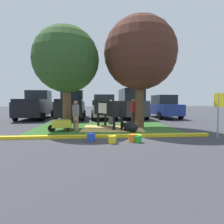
{
  "coord_description": "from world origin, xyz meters",
  "views": [
    {
      "loc": [
        -0.84,
        -8.54,
        1.55
      ],
      "look_at": [
        -0.01,
        1.56,
        0.9
      ],
      "focal_mm": 29.04,
      "sensor_mm": 36.0,
      "label": 1
    }
  ],
  "objects_px": {
    "person_handler": "(76,115)",
    "suv_dark_grey": "(131,104)",
    "wheelbarrow": "(62,124)",
    "parking_sign": "(219,106)",
    "bucket_blue": "(91,137)",
    "bucket_yellow": "(112,139)",
    "person_visitor_near": "(111,112)",
    "sedan_blue": "(164,107)",
    "bucket_green": "(138,139)",
    "pickup_truck_maroon": "(36,106)",
    "shade_tree_left": "(66,60)",
    "bucket_orange": "(133,138)",
    "shade_tree_right": "(140,54)",
    "cow_holstein": "(108,108)",
    "calf_lying": "(130,127)",
    "sedan_silver": "(103,107)",
    "person_visitor_far": "(133,112)",
    "pickup_truck_black": "(72,106)"
  },
  "relations": [
    {
      "from": "cow_holstein",
      "to": "person_visitor_far",
      "type": "distance_m",
      "value": 1.54
    },
    {
      "from": "wheelbarrow",
      "to": "suv_dark_grey",
      "type": "bearing_deg",
      "value": 53.64
    },
    {
      "from": "pickup_truck_maroon",
      "to": "calf_lying",
      "type": "bearing_deg",
      "value": -46.11
    },
    {
      "from": "shade_tree_right",
      "to": "cow_holstein",
      "type": "relative_size",
      "value": 2.1
    },
    {
      "from": "calf_lying",
      "to": "sedan_blue",
      "type": "bearing_deg",
      "value": 58.08
    },
    {
      "from": "sedan_silver",
      "to": "wheelbarrow",
      "type": "bearing_deg",
      "value": -110.25
    },
    {
      "from": "shade_tree_right",
      "to": "cow_holstein",
      "type": "bearing_deg",
      "value": 177.13
    },
    {
      "from": "bucket_yellow",
      "to": "pickup_truck_maroon",
      "type": "distance_m",
      "value": 10.97
    },
    {
      "from": "shade_tree_left",
      "to": "cow_holstein",
      "type": "distance_m",
      "value": 3.43
    },
    {
      "from": "bucket_yellow",
      "to": "sedan_blue",
      "type": "relative_size",
      "value": 0.07
    },
    {
      "from": "shade_tree_right",
      "to": "bucket_orange",
      "type": "relative_size",
      "value": 19.06
    },
    {
      "from": "person_handler",
      "to": "bucket_blue",
      "type": "relative_size",
      "value": 4.57
    },
    {
      "from": "bucket_orange",
      "to": "person_visitor_far",
      "type": "bearing_deg",
      "value": 78.15
    },
    {
      "from": "wheelbarrow",
      "to": "bucket_blue",
      "type": "height_order",
      "value": "wheelbarrow"
    },
    {
      "from": "parking_sign",
      "to": "bucket_yellow",
      "type": "bearing_deg",
      "value": -171.67
    },
    {
      "from": "shade_tree_right",
      "to": "parking_sign",
      "type": "height_order",
      "value": "shade_tree_right"
    },
    {
      "from": "shade_tree_left",
      "to": "wheelbarrow",
      "type": "relative_size",
      "value": 3.39
    },
    {
      "from": "suv_dark_grey",
      "to": "pickup_truck_maroon",
      "type": "bearing_deg",
      "value": 177.39
    },
    {
      "from": "shade_tree_left",
      "to": "pickup_truck_maroon",
      "type": "height_order",
      "value": "shade_tree_left"
    },
    {
      "from": "person_handler",
      "to": "suv_dark_grey",
      "type": "bearing_deg",
      "value": 57.01
    },
    {
      "from": "person_handler",
      "to": "bucket_blue",
      "type": "height_order",
      "value": "person_handler"
    },
    {
      "from": "bucket_green",
      "to": "suv_dark_grey",
      "type": "bearing_deg",
      "value": 81.11
    },
    {
      "from": "calf_lying",
      "to": "sedan_silver",
      "type": "xyz_separation_m",
      "value": [
        -1.09,
        6.5,
        0.75
      ]
    },
    {
      "from": "shade_tree_right",
      "to": "bucket_yellow",
      "type": "bearing_deg",
      "value": -117.46
    },
    {
      "from": "calf_lying",
      "to": "cow_holstein",
      "type": "bearing_deg",
      "value": 126.98
    },
    {
      "from": "shade_tree_left",
      "to": "bucket_yellow",
      "type": "relative_size",
      "value": 17.33
    },
    {
      "from": "calf_lying",
      "to": "bucket_yellow",
      "type": "distance_m",
      "value": 2.55
    },
    {
      "from": "cow_holstein",
      "to": "wheelbarrow",
      "type": "relative_size",
      "value": 1.81
    },
    {
      "from": "bucket_blue",
      "to": "bucket_yellow",
      "type": "bearing_deg",
      "value": -27.25
    },
    {
      "from": "person_handler",
      "to": "pickup_truck_maroon",
      "type": "relative_size",
      "value": 0.28
    },
    {
      "from": "sedan_silver",
      "to": "calf_lying",
      "type": "bearing_deg",
      "value": -80.51
    },
    {
      "from": "bucket_green",
      "to": "pickup_truck_maroon",
      "type": "bearing_deg",
      "value": 125.56
    },
    {
      "from": "bucket_yellow",
      "to": "bucket_green",
      "type": "relative_size",
      "value": 1.13
    },
    {
      "from": "person_handler",
      "to": "bucket_yellow",
      "type": "relative_size",
      "value": 4.9
    },
    {
      "from": "wheelbarrow",
      "to": "bucket_green",
      "type": "distance_m",
      "value": 4.18
    },
    {
      "from": "bucket_yellow",
      "to": "bucket_blue",
      "type": "bearing_deg",
      "value": 152.75
    },
    {
      "from": "person_visitor_near",
      "to": "sedan_blue",
      "type": "distance_m",
      "value": 6.56
    },
    {
      "from": "shade_tree_left",
      "to": "suv_dark_grey",
      "type": "distance_m",
      "value": 7.52
    },
    {
      "from": "bucket_blue",
      "to": "bucket_orange",
      "type": "relative_size",
      "value": 1.05
    },
    {
      "from": "shade_tree_left",
      "to": "bucket_yellow",
      "type": "bearing_deg",
      "value": -58.08
    },
    {
      "from": "cow_holstein",
      "to": "sedan_silver",
      "type": "bearing_deg",
      "value": 91.1
    },
    {
      "from": "cow_holstein",
      "to": "bucket_yellow",
      "type": "xyz_separation_m",
      "value": [
        -0.08,
        -3.63,
        -0.96
      ]
    },
    {
      "from": "pickup_truck_maroon",
      "to": "suv_dark_grey",
      "type": "xyz_separation_m",
      "value": [
        8.05,
        -0.37,
        0.16
      ]
    },
    {
      "from": "wheelbarrow",
      "to": "parking_sign",
      "type": "xyz_separation_m",
      "value": [
        6.8,
        -1.96,
        0.92
      ]
    },
    {
      "from": "shade_tree_right",
      "to": "pickup_truck_black",
      "type": "relative_size",
      "value": 1.12
    },
    {
      "from": "suv_dark_grey",
      "to": "parking_sign",
      "type": "bearing_deg",
      "value": -75.63
    },
    {
      "from": "bucket_green",
      "to": "sedan_blue",
      "type": "distance_m",
      "value": 10.2
    },
    {
      "from": "pickup_truck_maroon",
      "to": "bucket_green",
      "type": "bearing_deg",
      "value": -54.44
    },
    {
      "from": "shade_tree_left",
      "to": "bucket_orange",
      "type": "height_order",
      "value": "shade_tree_left"
    },
    {
      "from": "shade_tree_left",
      "to": "shade_tree_right",
      "type": "relative_size",
      "value": 0.89
    }
  ]
}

